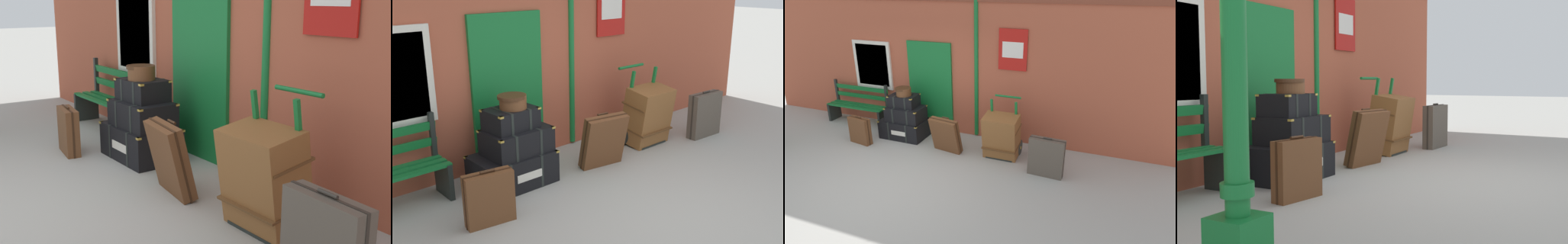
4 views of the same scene
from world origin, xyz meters
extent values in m
plane|color=#A3A099|center=(0.00, 0.00, 0.00)|extent=(60.00, 60.00, 0.00)
cube|color=#AD5138|center=(0.00, 2.60, 1.60)|extent=(10.40, 0.30, 3.20)
cube|color=#146B2D|center=(-0.39, 2.43, 1.05)|extent=(1.10, 0.05, 2.10)
cube|color=#0C401B|center=(-0.39, 2.41, 1.05)|extent=(0.06, 0.02, 2.10)
cube|color=silver|center=(-1.96, 2.43, 1.45)|extent=(1.04, 0.06, 1.16)
cube|color=silver|center=(-1.96, 2.41, 1.45)|extent=(0.88, 0.02, 1.00)
cylinder|color=#146B2D|center=(0.75, 2.45, 1.60)|extent=(0.09, 0.09, 3.14)
cube|color=#B7140F|center=(1.56, 2.43, 2.05)|extent=(0.60, 0.02, 0.84)
cube|color=white|center=(1.56, 2.41, 2.05)|extent=(0.44, 0.01, 0.32)
cube|color=#146B2D|center=(-2.33, 1.96, 0.45)|extent=(1.60, 0.09, 0.04)
cube|color=#146B2D|center=(-2.33, 2.10, 0.45)|extent=(1.60, 0.09, 0.04)
cube|color=#146B2D|center=(-2.33, 2.24, 0.45)|extent=(1.60, 0.09, 0.04)
cube|color=#146B2D|center=(-2.33, 2.30, 0.65)|extent=(1.60, 0.05, 0.10)
cube|color=#146B2D|center=(-2.33, 2.30, 0.85)|extent=(1.60, 0.05, 0.10)
cube|color=black|center=(-3.09, 2.10, 0.23)|extent=(0.06, 0.40, 0.45)
cube|color=black|center=(-3.09, 2.30, 0.73)|extent=(0.06, 0.06, 0.56)
cube|color=black|center=(-1.57, 2.10, 0.23)|extent=(0.06, 0.40, 0.45)
cube|color=black|center=(-1.57, 2.30, 0.73)|extent=(0.06, 0.06, 0.56)
cube|color=black|center=(-0.78, 1.80, 0.21)|extent=(1.00, 0.64, 0.42)
cube|color=black|center=(-1.00, 1.80, 0.21)|extent=(0.04, 0.65, 0.43)
cube|color=black|center=(-0.55, 1.80, 0.21)|extent=(0.04, 0.65, 0.43)
cube|color=#B79338|center=(-1.26, 1.50, 0.41)|extent=(0.05, 0.05, 0.02)
cube|color=#B79338|center=(-0.30, 1.50, 0.41)|extent=(0.05, 0.05, 0.02)
cube|color=#B79338|center=(-1.26, 2.10, 0.41)|extent=(0.05, 0.05, 0.02)
cube|color=#B79338|center=(-0.30, 2.10, 0.41)|extent=(0.05, 0.05, 0.02)
cube|color=silver|center=(-0.74, 1.48, 0.21)|extent=(0.36, 0.01, 0.10)
cube|color=black|center=(-0.71, 1.79, 0.58)|extent=(0.81, 0.55, 0.32)
cube|color=black|center=(-0.89, 1.79, 0.58)|extent=(0.04, 0.55, 0.33)
cube|color=black|center=(-0.53, 1.80, 0.58)|extent=(0.04, 0.55, 0.33)
cube|color=#B79338|center=(-1.08, 1.54, 0.73)|extent=(0.05, 0.05, 0.02)
cube|color=#B79338|center=(-0.32, 1.55, 0.73)|extent=(0.05, 0.05, 0.02)
cube|color=#B79338|center=(-1.09, 2.04, 0.73)|extent=(0.05, 0.05, 0.02)
cube|color=#B79338|center=(-0.33, 2.05, 0.73)|extent=(0.05, 0.05, 0.02)
cube|color=black|center=(-0.75, 1.83, 0.87)|extent=(0.62, 0.47, 0.26)
cube|color=black|center=(-0.89, 1.83, 0.87)|extent=(0.06, 0.45, 0.27)
cube|color=black|center=(-0.62, 1.84, 0.87)|extent=(0.06, 0.45, 0.27)
cube|color=#B79338|center=(-1.02, 1.62, 0.99)|extent=(0.05, 0.05, 0.02)
cube|color=#B79338|center=(-0.46, 1.65, 0.99)|extent=(0.05, 0.05, 0.02)
cube|color=#B79338|center=(-1.04, 2.02, 0.99)|extent=(0.05, 0.05, 0.02)
cube|color=#B79338|center=(-0.48, 2.05, 0.99)|extent=(0.05, 0.05, 0.02)
cylinder|color=brown|center=(-0.73, 1.81, 1.09)|extent=(0.33, 0.33, 0.17)
cylinder|color=#432715|center=(-0.74, 1.81, 1.15)|extent=(0.35, 0.35, 0.04)
cube|color=black|center=(1.61, 1.62, 0.01)|extent=(0.56, 0.28, 0.03)
cube|color=#146B2D|center=(1.36, 1.82, 0.60)|extent=(0.04, 0.23, 1.19)
cube|color=#146B2D|center=(1.86, 1.82, 0.60)|extent=(0.04, 0.23, 1.19)
cylinder|color=#146B2D|center=(1.61, 2.01, 1.18)|extent=(0.54, 0.04, 0.04)
cylinder|color=black|center=(1.29, 1.88, 0.16)|extent=(0.04, 0.32, 0.32)
cylinder|color=#B79338|center=(1.29, 1.88, 0.16)|extent=(0.07, 0.06, 0.06)
cylinder|color=black|center=(1.93, 1.88, 0.16)|extent=(0.04, 0.32, 0.32)
cylinder|color=#B79338|center=(1.93, 1.88, 0.16)|extent=(0.07, 0.06, 0.06)
cube|color=brown|center=(1.61, 1.64, 0.47)|extent=(0.68, 0.57, 0.94)
cube|color=brown|center=(1.61, 1.64, 0.27)|extent=(0.70, 0.46, 0.09)
cube|color=brown|center=(1.61, 1.64, 0.66)|extent=(0.70, 0.46, 0.09)
cube|color=brown|center=(0.46, 1.43, 0.38)|extent=(0.68, 0.42, 0.76)
cylinder|color=#3A2112|center=(0.46, 1.46, 0.76)|extent=(0.16, 0.05, 0.03)
cube|color=#351E10|center=(0.46, 1.43, 0.38)|extent=(0.67, 0.30, 0.74)
cube|color=brown|center=(-1.50, 1.15, 0.29)|extent=(0.55, 0.25, 0.59)
cylinder|color=#3A2112|center=(-1.50, 1.15, 0.61)|extent=(0.16, 0.05, 0.03)
cube|color=#351E10|center=(-1.50, 1.15, 0.29)|extent=(0.54, 0.11, 0.60)
cube|color=#51473D|center=(2.59, 1.26, 0.36)|extent=(0.65, 0.22, 0.73)
cylinder|color=#302A24|center=(2.59, 1.26, 0.75)|extent=(0.16, 0.04, 0.03)
cube|color=#2C2721|center=(2.59, 1.26, 0.36)|extent=(0.65, 0.06, 0.74)
camera|label=1|loc=(4.54, -1.19, 1.96)|focal=46.41mm
camera|label=2|loc=(-3.68, -2.84, 2.59)|focal=42.49mm
camera|label=3|loc=(3.51, -4.44, 3.38)|focal=32.10mm
camera|label=4|loc=(-5.33, -1.68, 1.16)|focal=45.27mm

